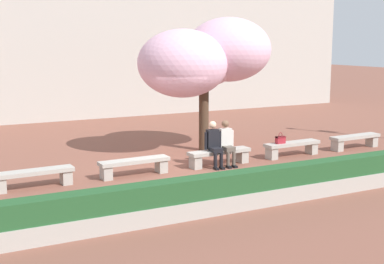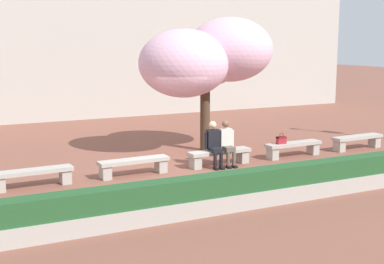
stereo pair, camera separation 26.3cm
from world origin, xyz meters
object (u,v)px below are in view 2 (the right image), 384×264
at_px(stone_bench_near_west, 33,175).
at_px(stone_bench_far_east, 357,140).
at_px(stone_bench_center, 134,164).
at_px(person_seated_right, 227,141).
at_px(handbag, 281,140).
at_px(stone_bench_near_east, 220,155).
at_px(stone_bench_east_end, 293,147).
at_px(cherry_tree_main, 207,57).
at_px(person_seated_left, 214,142).

distance_m(stone_bench_near_west, stone_bench_far_east, 10.39).
bearing_deg(stone_bench_center, stone_bench_far_east, 0.00).
height_order(person_seated_right, handbag, person_seated_right).
distance_m(stone_bench_center, stone_bench_near_east, 2.60).
bearing_deg(stone_bench_center, handbag, -0.20).
bearing_deg(stone_bench_east_end, cherry_tree_main, 134.78).
relative_size(stone_bench_near_east, stone_bench_east_end, 1.00).
relative_size(stone_bench_center, person_seated_left, 1.49).
bearing_deg(stone_bench_center, stone_bench_east_end, -0.00).
xyz_separation_m(stone_bench_far_east, person_seated_left, (-5.41, -0.05, 0.39)).
bearing_deg(handbag, person_seated_right, -178.92).
height_order(stone_bench_near_west, handbag, handbag).
xyz_separation_m(person_seated_right, cherry_tree_main, (0.43, 2.03, 2.31)).
height_order(stone_bench_near_west, person_seated_left, person_seated_left).
height_order(stone_bench_east_end, cherry_tree_main, cherry_tree_main).
bearing_deg(stone_bench_east_end, stone_bench_far_east, 0.00).
height_order(stone_bench_east_end, handbag, handbag).
xyz_separation_m(stone_bench_center, stone_bench_near_east, (2.60, 0.00, 0.00)).
xyz_separation_m(stone_bench_east_end, person_seated_right, (-2.40, -0.05, 0.39)).
relative_size(stone_bench_center, stone_bench_far_east, 1.00).
distance_m(stone_bench_near_west, cherry_tree_main, 6.72).
bearing_deg(person_seated_left, stone_bench_east_end, 1.08).
relative_size(stone_bench_east_end, cherry_tree_main, 0.43).
height_order(stone_bench_center, stone_bench_near_east, same).
xyz_separation_m(stone_bench_near_west, handbag, (7.33, -0.02, 0.27)).
bearing_deg(stone_bench_near_east, person_seated_right, -14.89).
relative_size(stone_bench_east_end, stone_bench_far_east, 1.00).
xyz_separation_m(stone_bench_near_east, stone_bench_far_east, (5.20, 0.00, 0.00)).
bearing_deg(stone_bench_far_east, person_seated_right, -179.39).
height_order(stone_bench_near_west, person_seated_right, person_seated_right).
bearing_deg(handbag, stone_bench_near_east, 179.55).
relative_size(stone_bench_far_east, handbag, 5.69).
distance_m(stone_bench_near_east, stone_bench_far_east, 5.20).
bearing_deg(cherry_tree_main, stone_bench_center, -148.50).
distance_m(stone_bench_east_end, person_seated_right, 2.43).
xyz_separation_m(person_seated_left, handbag, (2.35, 0.04, -0.12)).
relative_size(stone_bench_near_east, person_seated_left, 1.49).
bearing_deg(cherry_tree_main, stone_bench_near_west, -161.24).
distance_m(stone_bench_center, person_seated_left, 2.41).
bearing_deg(stone_bench_near_east, person_seated_left, -166.13).
bearing_deg(stone_bench_near_east, stone_bench_center, 180.00).
bearing_deg(person_seated_right, cherry_tree_main, 77.97).
height_order(person_seated_left, cherry_tree_main, cherry_tree_main).
xyz_separation_m(stone_bench_near_west, stone_bench_center, (2.60, 0.00, 0.00)).
relative_size(stone_bench_east_end, handbag, 5.69).
height_order(stone_bench_center, handbag, handbag).
bearing_deg(stone_bench_east_end, stone_bench_near_west, 180.00).
xyz_separation_m(stone_bench_east_end, stone_bench_far_east, (2.60, 0.00, 0.00)).
relative_size(person_seated_left, handbag, 3.81).
relative_size(stone_bench_far_east, cherry_tree_main, 0.43).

